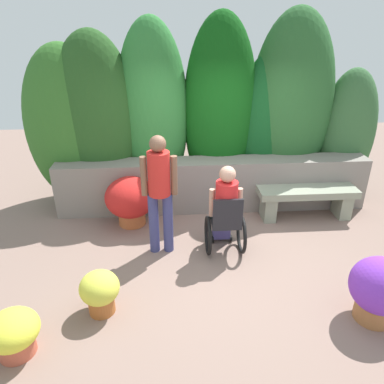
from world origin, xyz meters
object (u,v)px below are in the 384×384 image
Objects in this scene: person_standing_companion at (159,188)px; flower_pot_purple_near at (100,291)px; person_in_wheelchair at (225,212)px; flower_pot_terracotta_by_wall at (379,289)px; flower_pot_small_foreground at (131,200)px; stone_bench at (307,198)px; flower_pot_red_accent at (13,333)px.

flower_pot_purple_near is at bearing -122.62° from person_standing_companion.
flower_pot_terracotta_by_wall is at bearing -50.41° from person_in_wheelchair.
flower_pot_small_foreground is at bearing 140.99° from flower_pot_terracotta_by_wall.
flower_pot_terracotta_by_wall is at bearing -39.01° from flower_pot_small_foreground.
flower_pot_purple_near is 3.07m from flower_pot_terracotta_by_wall.
person_in_wheelchair is 0.77× the size of person_standing_companion.
person_standing_companion is 1.54m from flower_pot_purple_near.
flower_pot_small_foreground is (0.20, 1.99, 0.14)m from flower_pot_purple_near.
flower_pot_small_foreground is at bearing 171.97° from stone_bench.
person_in_wheelchair is at bearing -6.79° from person_standing_companion.
flower_pot_purple_near is 0.93m from flower_pot_red_accent.
stone_bench is 2.12× the size of flower_pot_terracotta_by_wall.
person_standing_companion reaches higher than flower_pot_terracotta_by_wall.
flower_pot_red_accent is at bearing -132.95° from person_standing_companion.
person_standing_companion is 2.13× the size of flower_pot_small_foreground.
person_standing_companion is at bearing -169.56° from stone_bench.
person_standing_companion is 3.24× the size of flower_pot_purple_near.
flower_pot_purple_near is 2.01m from flower_pot_small_foreground.
flower_pot_purple_near is at bearing 34.34° from flower_pot_red_accent.
person_in_wheelchair reaches higher than flower_pot_terracotta_by_wall.
flower_pot_small_foreground is at bearing 142.10° from person_in_wheelchair.
person_in_wheelchair is 2.89m from flower_pot_red_accent.
flower_pot_red_accent is at bearing -145.66° from flower_pot_purple_near.
person_in_wheelchair is at bearing 35.05° from flower_pot_red_accent.
person_in_wheelchair reaches higher than stone_bench.
person_in_wheelchair reaches higher than flower_pot_red_accent.
flower_pot_small_foreground reaches higher than flower_pot_terracotta_by_wall.
person_in_wheelchair is at bearing -158.06° from stone_bench.
person_standing_companion is 1.10m from flower_pot_small_foreground.
flower_pot_red_accent is (-0.77, -0.52, -0.03)m from flower_pot_purple_near.
flower_pot_small_foreground is (-1.39, 0.87, -0.19)m from person_in_wheelchair.
flower_pot_terracotta_by_wall reaches higher than stone_bench.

